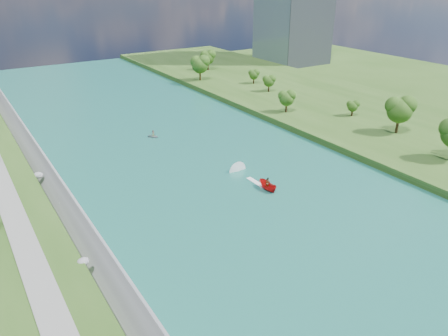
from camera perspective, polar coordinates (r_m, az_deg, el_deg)
ground at (r=64.11m, az=7.42°, el=-7.50°), size 260.00×260.00×0.00m
river_water at (r=78.43m, az=-1.85°, el=-1.00°), size 55.00×240.00×0.10m
berm_east at (r=110.06m, az=20.97°, el=5.33°), size 44.00×240.00×1.50m
riprap_bank at (r=69.27m, az=-20.43°, el=-4.68°), size 4.56×236.00×4.05m
riverside_path at (r=68.19m, az=-26.13°, el=-4.52°), size 3.00×200.00×0.10m
trees_east at (r=94.08m, az=24.07°, el=5.41°), size 16.79×139.39×11.85m
motorboat at (r=74.57m, az=4.94°, el=-1.89°), size 3.60×18.82×2.18m
raft at (r=97.79m, az=-9.21°, el=4.19°), size 2.86×3.11×1.54m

